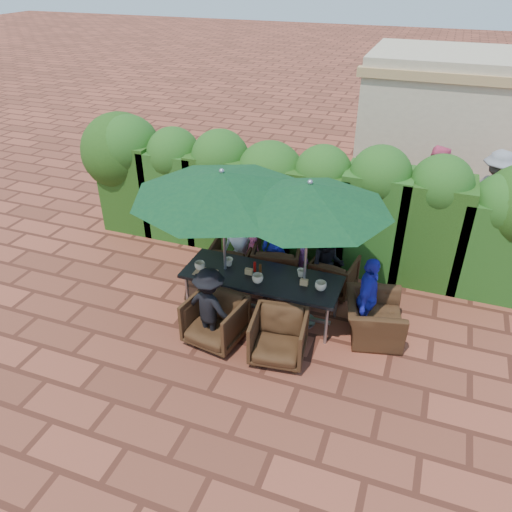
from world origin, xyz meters
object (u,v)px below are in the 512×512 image
(dining_table, at_px, (261,280))
(chair_near_left, at_px, (215,318))
(chair_near_right, at_px, (279,335))
(chair_far_mid, at_px, (277,261))
(chair_end_right, at_px, (374,312))
(umbrella_right, at_px, (309,196))
(umbrella_left, at_px, (222,184))
(chair_far_right, at_px, (334,273))
(chair_far_left, at_px, (233,259))

(dining_table, height_order, chair_near_left, chair_near_left)
(chair_near_right, bearing_deg, chair_far_mid, 101.45)
(chair_near_left, bearing_deg, chair_end_right, 31.81)
(chair_end_right, bearing_deg, umbrella_right, 80.56)
(chair_near_right, bearing_deg, dining_table, 116.12)
(umbrella_left, xyz_separation_m, chair_far_right, (1.57, 1.07, -1.85))
(chair_far_right, relative_size, chair_end_right, 0.74)
(umbrella_right, distance_m, chair_far_left, 2.54)
(umbrella_left, relative_size, chair_far_right, 3.78)
(chair_far_left, height_order, chair_near_right, chair_near_right)
(umbrella_right, distance_m, chair_far_right, 2.13)
(umbrella_left, bearing_deg, chair_near_left, -77.59)
(chair_far_mid, relative_size, chair_near_left, 1.03)
(chair_far_left, xyz_separation_m, chair_near_left, (0.43, -1.71, 0.03))
(dining_table, relative_size, chair_far_left, 3.29)
(chair_near_left, relative_size, chair_end_right, 0.83)
(chair_far_right, relative_size, chair_near_right, 0.91)
(umbrella_right, bearing_deg, chair_far_left, 151.95)
(umbrella_left, height_order, chair_far_right, umbrella_left)
(chair_far_left, distance_m, chair_far_mid, 0.81)
(umbrella_right, relative_size, chair_far_right, 3.37)
(umbrella_left, distance_m, chair_far_right, 2.65)
(chair_near_left, bearing_deg, chair_far_right, 62.70)
(chair_far_left, bearing_deg, chair_far_mid, -175.82)
(chair_far_mid, distance_m, chair_near_left, 1.89)
(chair_end_right, bearing_deg, umbrella_left, 79.61)
(chair_near_right, bearing_deg, chair_near_left, 171.21)
(chair_far_left, xyz_separation_m, chair_far_mid, (0.80, 0.15, 0.04))
(umbrella_left, distance_m, chair_far_left, 2.04)
(umbrella_left, bearing_deg, umbrella_right, 1.90)
(chair_far_right, distance_m, chair_near_right, 1.97)
(umbrella_right, xyz_separation_m, chair_far_left, (-1.55, 0.83, -1.83))
(umbrella_right, distance_m, chair_near_left, 2.30)
(dining_table, distance_m, chair_far_left, 1.26)
(chair_near_left, bearing_deg, chair_near_right, 7.32)
(dining_table, height_order, umbrella_right, umbrella_right)
(umbrella_right, height_order, chair_near_left, umbrella_right)
(umbrella_right, xyz_separation_m, chair_far_mid, (-0.75, 0.98, -1.79))
(dining_table, relative_size, umbrella_left, 0.91)
(dining_table, xyz_separation_m, chair_near_left, (-0.43, -0.84, -0.27))
(chair_far_mid, xyz_separation_m, chair_near_left, (-0.37, -1.86, -0.01))
(umbrella_left, relative_size, umbrella_right, 1.12)
(chair_near_left, bearing_deg, umbrella_left, 111.04)
(umbrella_right, relative_size, chair_far_mid, 2.92)
(chair_far_left, height_order, chair_far_mid, chair_far_mid)
(chair_far_mid, height_order, chair_near_right, chair_far_mid)
(dining_table, distance_m, chair_far_right, 1.47)
(chair_near_left, bearing_deg, chair_far_left, 112.81)
(umbrella_left, xyz_separation_m, chair_far_left, (-0.25, 0.87, -1.83))
(chair_near_right, xyz_separation_m, chair_end_right, (1.22, 0.98, 0.03))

